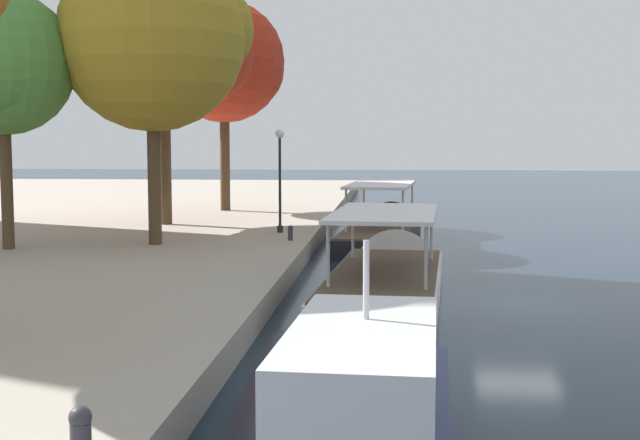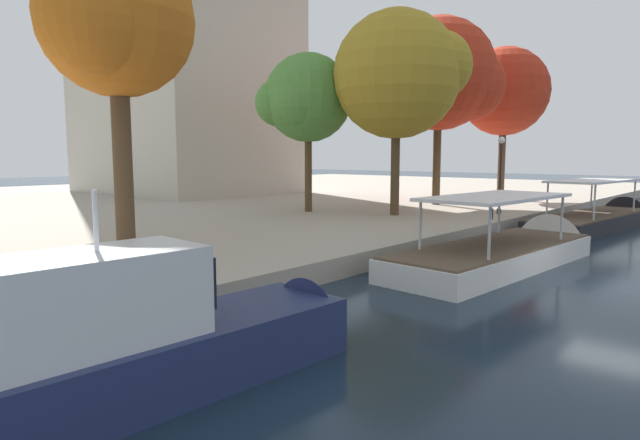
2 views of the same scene
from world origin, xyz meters
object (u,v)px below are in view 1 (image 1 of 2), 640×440
Objects in this scene: mooring_bollard_0 at (290,232)px; tree_4 at (162,38)px; tour_boat_1 at (388,285)px; mooring_bollard_1 at (81,435)px; tour_boat_2 at (384,234)px; tree_2 at (229,63)px; tree_5 at (157,40)px; lamp_post at (280,168)px.

tree_4 is at bearing 48.37° from mooring_bollard_0.
tour_boat_1 is at bearing -152.22° from mooring_bollard_0.
tour_boat_2 is at bearing -6.45° from mooring_bollard_1.
tree_2 reaches higher than tour_boat_1.
tree_4 is (-8.17, 1.69, 0.49)m from tree_2.
tree_5 reaches higher than mooring_bollard_1.
tour_boat_1 is 14.99× the size of mooring_bollard_1.
tree_4 is at bearing 13.78° from tree_5.
tree_5 is at bearing -179.28° from tree_2.
tree_5 is at bearing 137.99° from tour_boat_2.
tour_boat_2 is 16.66× the size of mooring_bollard_1.
tour_boat_2 is 7.78m from mooring_bollard_0.
tour_boat_2 is 1.03× the size of tree_4.
tree_2 is (11.36, 4.43, 5.62)m from lamp_post.
tree_4 is (-0.59, 10.71, 9.44)m from tour_boat_2.
tree_5 is (-4.50, 4.23, 5.16)m from lamp_post.
lamp_post is at bearing -158.69° from tree_2.
tour_boat_1 reaches higher than mooring_bollard_1.
tour_boat_2 is 14.80m from tree_2.
tree_4 is (3.19, 6.12, 6.11)m from lamp_post.
tree_2 reaches higher than mooring_bollard_0.
tree_5 is at bearing 59.94° from tour_boat_1.
tree_5 is (-7.69, -1.89, -0.95)m from tree_4.
lamp_post is at bearing -117.56° from tree_4.
tour_boat_1 is 2.64× the size of lamp_post.
tour_boat_2 is 6.81m from lamp_post.
tree_5 is at bearing 12.88° from mooring_bollard_1.
lamp_post reaches higher than mooring_bollard_1.
tour_boat_1 reaches higher than mooring_bollard_0.
mooring_bollard_1 reaches higher than mooring_bollard_0.
mooring_bollard_0 is 0.05× the size of tree_4.
tree_5 is (6.15, 9.09, 8.53)m from tour_boat_1.
mooring_bollard_1 is at bearing 171.29° from tour_boat_1.
tour_boat_1 is at bearing -141.57° from tree_4.
tree_2 is (7.58, 9.02, 8.95)m from tour_boat_2.
lamp_post is 8.05m from tree_5.
mooring_bollard_0 is at bearing -159.89° from tree_2.
mooring_bollard_0 is at bearing -73.17° from tree_5.
mooring_bollard_1 is 27.69m from lamp_post.
mooring_bollard_1 is 40.13m from tree_2.
tree_5 is at bearing 136.75° from lamp_post.
tree_2 is at bearing 21.31° from lamp_post.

